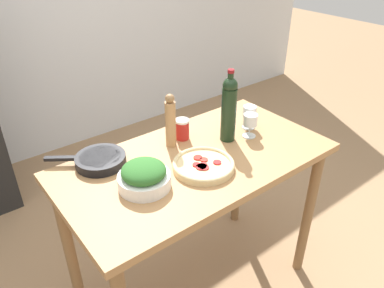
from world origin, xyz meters
name	(u,v)px	position (x,y,z in m)	size (l,w,h in m)	color
ground_plane	(196,285)	(0.00, 0.00, 0.00)	(14.00, 14.00, 0.00)	#9E7A56
wall_back	(35,3)	(0.00, 2.05, 1.30)	(6.40, 0.09, 2.60)	silver
prep_counter	(196,180)	(0.00, 0.00, 0.78)	(1.30, 0.69, 0.91)	#A87A4C
wine_bottle	(229,108)	(0.23, 0.04, 1.08)	(0.08, 0.08, 0.37)	black
wine_glass_near	(250,121)	(0.34, -0.01, 0.99)	(0.07, 0.07, 0.12)	silver
wine_glass_far	(250,113)	(0.41, 0.06, 0.99)	(0.07, 0.07, 0.12)	silver
pepper_mill	(171,121)	(-0.03, 0.17, 1.04)	(0.05, 0.05, 0.27)	#AD7F51
salad_bowl	(144,176)	(-0.31, -0.04, 0.96)	(0.22, 0.22, 0.12)	white
homemade_pizza	(203,165)	(-0.03, -0.09, 0.92)	(0.28, 0.28, 0.03)	#DBC189
salt_canister	(182,129)	(0.06, 0.19, 0.96)	(0.07, 0.07, 0.11)	#B2231E
cast_iron_skillet	(100,160)	(-0.38, 0.23, 0.93)	(0.33, 0.27, 0.04)	black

